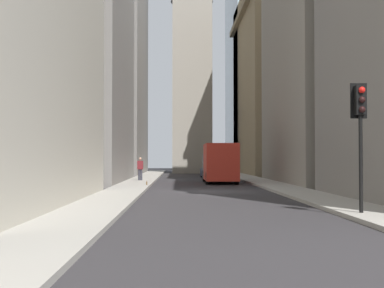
{
  "coord_description": "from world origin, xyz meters",
  "views": [
    {
      "loc": [
        -29.29,
        1.61,
        1.8
      ],
      "look_at": [
        19.71,
        0.37,
        3.13
      ],
      "focal_mm": 49.85,
      "sensor_mm": 36.0,
      "label": 1
    }
  ],
  "objects": [
    {
      "name": "church_spire",
      "position": [
        36.2,
        -0.04,
        17.86
      ],
      "size": [
        5.25,
        5.25,
        34.15
      ],
      "color": "gray",
      "rests_on": "ground_plane"
    },
    {
      "name": "pedestrian",
      "position": [
        11.22,
        4.52,
        1.09
      ],
      "size": [
        0.26,
        0.44,
        1.74
      ],
      "color": "#33333D",
      "rests_on": "sidewalk_right"
    },
    {
      "name": "building_left_midfar",
      "position": [
        8.65,
        -10.59,
        10.74
      ],
      "size": [
        15.87,
        10.5,
        21.46
      ],
      "color": "gray",
      "rests_on": "ground_plane"
    },
    {
      "name": "traffic_light_foreground",
      "position": [
        -13.09,
        -3.99,
        3.08
      ],
      "size": [
        0.43,
        0.52,
        4.0
      ],
      "color": "black",
      "rests_on": "sidewalk_left"
    },
    {
      "name": "building_left_far",
      "position": [
        30.32,
        -10.59,
        10.3
      ],
      "size": [
        19.78,
        10.5,
        20.57
      ],
      "color": "#9E8966",
      "rests_on": "ground_plane"
    },
    {
      "name": "discarded_bottle",
      "position": [
        4.09,
        3.6,
        0.25
      ],
      "size": [
        0.07,
        0.07,
        0.27
      ],
      "color": "brown",
      "rests_on": "sidewalk_right"
    },
    {
      "name": "sidewalk_left",
      "position": [
        0.0,
        -4.5,
        0.07
      ],
      "size": [
        90.0,
        2.2,
        0.14
      ],
      "primitive_type": "cube",
      "color": "#A8A399",
      "rests_on": "ground_plane"
    },
    {
      "name": "building_right_far",
      "position": [
        30.93,
        10.6,
        16.45
      ],
      "size": [
        18.3,
        10.0,
        32.89
      ],
      "color": "gray",
      "rests_on": "ground_plane"
    },
    {
      "name": "sedan_navy",
      "position": [
        20.36,
        -1.4,
        0.66
      ],
      "size": [
        4.3,
        1.78,
        1.42
      ],
      "color": "navy",
      "rests_on": "ground_plane"
    },
    {
      "name": "delivery_truck",
      "position": [
        9.62,
        -1.4,
        1.46
      ],
      "size": [
        6.46,
        2.25,
        2.84
      ],
      "color": "red",
      "rests_on": "ground_plane"
    },
    {
      "name": "sidewalk_right",
      "position": [
        0.0,
        4.5,
        0.07
      ],
      "size": [
        90.0,
        2.2,
        0.14
      ],
      "primitive_type": "cube",
      "color": "#A8A399",
      "rests_on": "ground_plane"
    },
    {
      "name": "ground_plane",
      "position": [
        0.0,
        0.0,
        0.0
      ],
      "size": [
        135.0,
        135.0,
        0.0
      ],
      "primitive_type": "plane",
      "color": "#302D30"
    },
    {
      "name": "building_right_midfar",
      "position": [
        10.47,
        10.6,
        11.71
      ],
      "size": [
        15.66,
        10.0,
        23.43
      ],
      "color": "gray",
      "rests_on": "ground_plane"
    }
  ]
}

